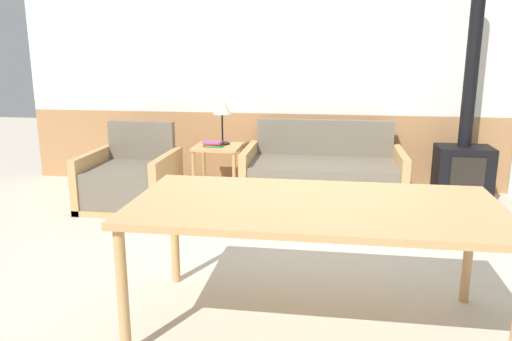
{
  "coord_description": "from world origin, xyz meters",
  "views": [
    {
      "loc": [
        0.15,
        -3.31,
        1.61
      ],
      "look_at": [
        -0.5,
        1.0,
        0.56
      ],
      "focal_mm": 35.0,
      "sensor_mm": 36.0,
      "label": 1
    }
  ],
  "objects_px": {
    "armchair": "(131,182)",
    "wood_stove": "(465,148)",
    "table_lamp": "(222,108)",
    "dining_table": "(314,213)",
    "side_table": "(218,155)",
    "couch": "(323,178)"
  },
  "relations": [
    {
      "from": "armchair",
      "to": "side_table",
      "type": "distance_m",
      "value": 1.0
    },
    {
      "from": "side_table",
      "to": "dining_table",
      "type": "xyz_separation_m",
      "value": [
        1.16,
        -2.62,
        0.23
      ]
    },
    {
      "from": "side_table",
      "to": "wood_stove",
      "type": "bearing_deg",
      "value": 3.83
    },
    {
      "from": "armchair",
      "to": "wood_stove",
      "type": "distance_m",
      "value": 3.58
    },
    {
      "from": "side_table",
      "to": "table_lamp",
      "type": "relative_size",
      "value": 1.09
    },
    {
      "from": "wood_stove",
      "to": "dining_table",
      "type": "bearing_deg",
      "value": -118.29
    },
    {
      "from": "side_table",
      "to": "table_lamp",
      "type": "xyz_separation_m",
      "value": [
        0.04,
        0.09,
        0.51
      ]
    },
    {
      "from": "side_table",
      "to": "couch",
      "type": "bearing_deg",
      "value": -0.73
    },
    {
      "from": "dining_table",
      "to": "side_table",
      "type": "bearing_deg",
      "value": 113.89
    },
    {
      "from": "armchair",
      "to": "wood_stove",
      "type": "relative_size",
      "value": 0.39
    },
    {
      "from": "couch",
      "to": "armchair",
      "type": "height_order",
      "value": "armchair"
    },
    {
      "from": "table_lamp",
      "to": "wood_stove",
      "type": "relative_size",
      "value": 0.23
    },
    {
      "from": "armchair",
      "to": "table_lamp",
      "type": "distance_m",
      "value": 1.28
    },
    {
      "from": "couch",
      "to": "table_lamp",
      "type": "xyz_separation_m",
      "value": [
        -1.14,
        0.1,
        0.73
      ]
    },
    {
      "from": "wood_stove",
      "to": "table_lamp",
      "type": "bearing_deg",
      "value": -178.07
    },
    {
      "from": "couch",
      "to": "dining_table",
      "type": "height_order",
      "value": "couch"
    },
    {
      "from": "wood_stove",
      "to": "side_table",
      "type": "bearing_deg",
      "value": -176.17
    },
    {
      "from": "armchair",
      "to": "table_lamp",
      "type": "height_order",
      "value": "table_lamp"
    },
    {
      "from": "side_table",
      "to": "table_lamp",
      "type": "distance_m",
      "value": 0.52
    },
    {
      "from": "armchair",
      "to": "side_table",
      "type": "xyz_separation_m",
      "value": [
        0.84,
        0.5,
        0.22
      ]
    },
    {
      "from": "table_lamp",
      "to": "dining_table",
      "type": "bearing_deg",
      "value": -67.45
    },
    {
      "from": "couch",
      "to": "dining_table",
      "type": "relative_size",
      "value": 0.82
    }
  ]
}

